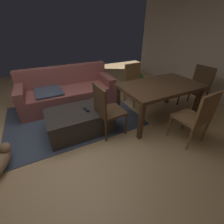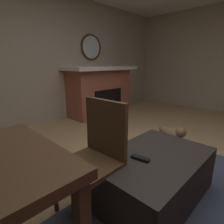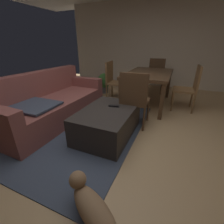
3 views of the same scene
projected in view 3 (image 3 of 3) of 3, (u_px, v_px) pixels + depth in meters
The scene contains 13 objects.
floor at pixel (108, 143), 2.23m from camera, with size 8.92×8.92×0.00m, color tan.
wall_right_window_side at pixel (157, 45), 4.82m from camera, with size 0.12×5.90×2.56m, color beige.
area_rug at pixel (78, 127), 2.64m from camera, with size 2.60×2.00×0.01m, color #3D475B.
couch at pixel (51, 104), 2.80m from camera, with size 2.14×0.95×0.86m.
ottoman_coffee_table at pixel (108, 122), 2.35m from camera, with size 1.09×0.73×0.42m, color #2D2826.
tv_remote at pixel (114, 106), 2.37m from camera, with size 0.05×0.16×0.02m, color black.
dining_table at pixel (149, 76), 3.39m from camera, with size 1.54×0.92×0.74m.
dining_chair_north at pixel (113, 79), 3.75m from camera, with size 0.47×0.47×0.93m.
dining_chair_south at pixel (190, 86), 3.15m from camera, with size 0.46×0.46×0.93m.
dining_chair_west at pixel (134, 97), 2.48m from camera, with size 0.45×0.45×0.93m.
dining_chair_east at pixel (156, 74), 4.42m from camera, with size 0.47×0.47×0.93m.
potted_plant at pixel (104, 82), 4.36m from camera, with size 0.37×0.37×0.56m.
small_dog at pixel (91, 206), 1.19m from camera, with size 0.43×0.58×0.28m.
Camera 3 is at (-1.67, -0.79, 1.32)m, focal length 24.55 mm.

